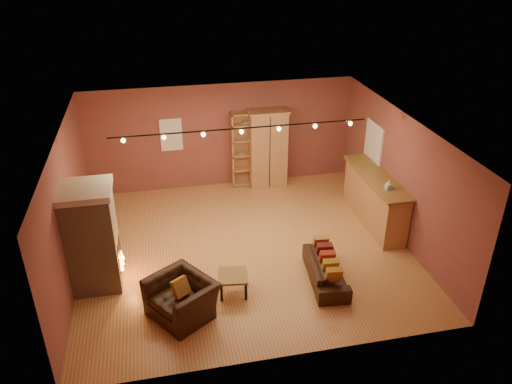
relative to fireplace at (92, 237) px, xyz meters
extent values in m
plane|color=#A96E3C|center=(3.04, 0.60, -1.06)|extent=(7.00, 7.00, 0.00)
plane|color=brown|center=(3.04, 0.60, 1.74)|extent=(7.00, 7.00, 0.00)
cube|color=brown|center=(3.04, 3.85, 0.34)|extent=(7.00, 0.02, 2.80)
cube|color=brown|center=(-0.46, 0.60, 0.34)|extent=(0.02, 6.50, 2.80)
cube|color=brown|center=(6.54, 0.60, 0.34)|extent=(0.02, 6.50, 2.80)
cube|color=tan|center=(-0.01, 0.00, -0.06)|extent=(0.90, 0.90, 2.00)
cube|color=beige|center=(-0.01, 0.00, 1.00)|extent=(0.98, 0.98, 0.12)
cube|color=black|center=(0.40, 0.00, -0.46)|extent=(0.10, 0.65, 0.55)
cone|color=orange|center=(0.46, 0.00, -0.58)|extent=(0.10, 0.10, 0.22)
cube|color=white|center=(1.74, 3.83, 0.49)|extent=(0.56, 0.04, 0.86)
cube|color=tan|center=(3.70, 3.83, -0.03)|extent=(0.84, 0.04, 2.06)
cube|color=tan|center=(3.30, 3.69, -0.03)|extent=(0.04, 0.33, 2.06)
cube|color=tan|center=(4.10, 3.69, -0.03)|extent=(0.04, 0.33, 2.06)
cube|color=gray|center=(3.56, 3.69, -0.14)|extent=(0.18, 0.12, 0.05)
cube|color=black|center=(3.81, 3.69, 0.32)|extent=(0.10, 0.10, 0.12)
cube|color=tan|center=(3.70, 3.69, -1.02)|extent=(0.84, 0.33, 0.04)
cube|color=tan|center=(3.70, 3.69, -0.59)|extent=(0.84, 0.33, 0.04)
cube|color=tan|center=(3.70, 3.69, -0.17)|extent=(0.84, 0.33, 0.03)
cube|color=tan|center=(3.70, 3.69, 0.25)|extent=(0.84, 0.33, 0.04)
cube|color=tan|center=(3.70, 3.69, 0.67)|extent=(0.84, 0.33, 0.04)
cube|color=tan|center=(3.70, 3.69, 0.98)|extent=(0.84, 0.33, 0.04)
cube|color=tan|center=(4.24, 3.58, -0.03)|extent=(0.98, 0.54, 2.06)
cube|color=olive|center=(4.24, 3.32, -0.03)|extent=(0.02, 0.01, 1.96)
cube|color=tan|center=(4.24, 3.58, 1.03)|extent=(1.04, 0.60, 0.06)
cube|color=tan|center=(6.24, 1.07, -0.48)|extent=(0.55, 2.43, 1.16)
cube|color=olive|center=(6.24, 1.07, 0.13)|extent=(0.67, 2.55, 0.06)
cube|color=#8CC4E0|center=(6.19, 0.41, 0.21)|extent=(0.11, 0.11, 0.11)
cone|color=white|center=(6.19, 0.41, 0.32)|extent=(0.08, 0.08, 0.10)
cube|color=white|center=(6.51, 2.00, 0.59)|extent=(0.05, 0.90, 1.00)
imported|color=black|center=(4.40, -0.84, -0.74)|extent=(0.65, 1.67, 0.64)
cube|color=#AD772C|center=(4.35, -1.38, -0.53)|extent=(0.32, 0.26, 0.36)
cube|color=#AD772C|center=(4.37, -1.11, -0.53)|extent=(0.32, 0.26, 0.36)
cube|color=#A63421|center=(4.40, -0.84, -0.53)|extent=(0.32, 0.26, 0.36)
cube|color=maroon|center=(4.43, -0.56, -0.53)|extent=(0.32, 0.26, 0.36)
cube|color=#AD772C|center=(4.46, -0.29, -0.53)|extent=(0.32, 0.26, 0.36)
imported|color=black|center=(1.53, -1.26, -0.57)|extent=(1.23, 1.33, 0.97)
cube|color=#AD772C|center=(1.53, -1.26, -0.45)|extent=(0.38, 0.36, 0.34)
cube|color=olive|center=(2.54, -0.85, -0.67)|extent=(0.61, 0.61, 0.05)
cube|color=black|center=(2.31, -1.08, -0.88)|extent=(0.05, 0.05, 0.37)
cube|color=black|center=(2.76, -1.08, -0.88)|extent=(0.05, 0.05, 0.37)
cube|color=black|center=(2.31, -0.62, -0.88)|extent=(0.05, 0.05, 0.37)
cube|color=black|center=(2.76, -0.62, -0.88)|extent=(0.05, 0.05, 0.37)
cylinder|color=black|center=(3.04, 0.80, 1.66)|extent=(5.20, 0.03, 0.03)
sphere|color=#FFD88C|center=(0.74, 0.80, 1.59)|extent=(0.09, 0.09, 0.09)
sphere|color=#FFD88C|center=(1.51, 0.80, 1.59)|extent=(0.09, 0.09, 0.09)
sphere|color=#FFD88C|center=(2.27, 0.80, 1.59)|extent=(0.09, 0.09, 0.09)
sphere|color=#FFD88C|center=(3.04, 0.80, 1.59)|extent=(0.09, 0.09, 0.09)
sphere|color=#FFD88C|center=(3.81, 0.80, 1.59)|extent=(0.09, 0.09, 0.09)
sphere|color=#FFD88C|center=(4.57, 0.80, 1.59)|extent=(0.09, 0.09, 0.09)
sphere|color=#FFD88C|center=(5.34, 0.80, 1.59)|extent=(0.09, 0.09, 0.09)
camera|label=1|loc=(1.38, -8.42, 5.12)|focal=35.00mm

